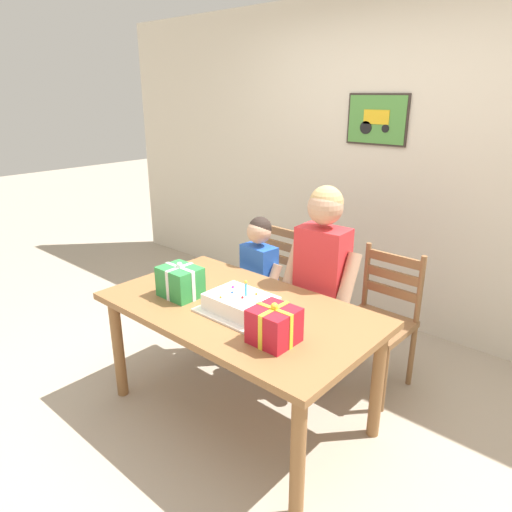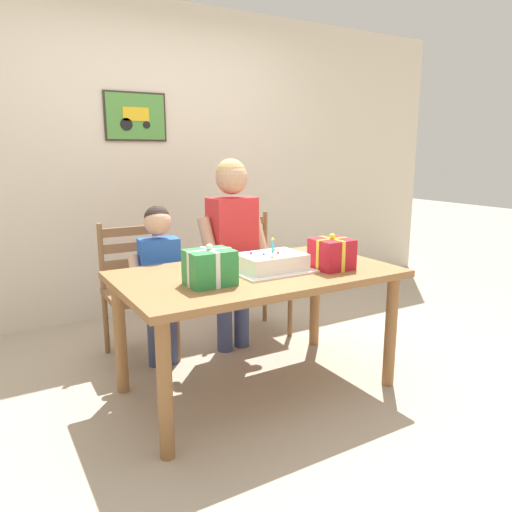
{
  "view_description": "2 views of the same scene",
  "coord_description": "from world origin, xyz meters",
  "views": [
    {
      "loc": [
        1.64,
        -1.71,
        1.87
      ],
      "look_at": [
        -0.03,
        0.18,
        0.97
      ],
      "focal_mm": 32.42,
      "sensor_mm": 36.0,
      "label": 1
    },
    {
      "loc": [
        -1.37,
        -2.3,
        1.4
      ],
      "look_at": [
        0.02,
        0.05,
        0.8
      ],
      "focal_mm": 33.98,
      "sensor_mm": 36.0,
      "label": 2
    }
  ],
  "objects": [
    {
      "name": "chair_left",
      "position": [
        -0.46,
        0.83,
        0.47
      ],
      "size": [
        0.43,
        0.43,
        0.92
      ],
      "color": "brown",
      "rests_on": "ground"
    },
    {
      "name": "birthday_cake",
      "position": [
        0.06,
        -0.05,
        0.77
      ],
      "size": [
        0.44,
        0.34,
        0.19
      ],
      "color": "white",
      "rests_on": "dining_table"
    },
    {
      "name": "ground_plane",
      "position": [
        0.0,
        0.0,
        0.0
      ],
      "size": [
        20.0,
        20.0,
        0.0
      ],
      "primitive_type": "plane",
      "color": "tan"
    },
    {
      "name": "child_younger",
      "position": [
        -0.37,
        0.6,
        0.64
      ],
      "size": [
        0.4,
        0.24,
        1.06
      ],
      "color": "#38426B",
      "rests_on": "ground"
    },
    {
      "name": "gift_box_beside_cake",
      "position": [
        -0.35,
        -0.12,
        0.81
      ],
      "size": [
        0.24,
        0.2,
        0.22
      ],
      "color": "#2D8E42",
      "rests_on": "dining_table"
    },
    {
      "name": "gift_box_red_large",
      "position": [
        0.4,
        -0.17,
        0.81
      ],
      "size": [
        0.21,
        0.21,
        0.21
      ],
      "color": "red",
      "rests_on": "dining_table"
    },
    {
      "name": "chair_right",
      "position": [
        0.46,
        0.83,
        0.47
      ],
      "size": [
        0.43,
        0.43,
        0.92
      ],
      "color": "brown",
      "rests_on": "ground"
    },
    {
      "name": "back_wall",
      "position": [
        -0.0,
        1.77,
        1.3
      ],
      "size": [
        6.4,
        0.11,
        2.6
      ],
      "color": "beige",
      "rests_on": "ground"
    },
    {
      "name": "child_older",
      "position": [
        0.16,
        0.6,
        0.82
      ],
      "size": [
        0.5,
        0.29,
        1.34
      ],
      "color": "#38426B",
      "rests_on": "ground"
    },
    {
      "name": "dining_table",
      "position": [
        0.0,
        0.0,
        0.63
      ],
      "size": [
        1.57,
        0.9,
        0.72
      ],
      "color": "olive",
      "rests_on": "ground"
    }
  ]
}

